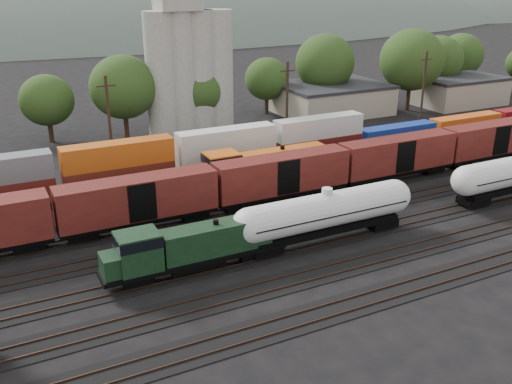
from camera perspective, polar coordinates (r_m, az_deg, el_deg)
name	(u,v)px	position (r m, az deg, el deg)	size (l,w,h in m)	color
ground	(291,222)	(56.14, 3.47, -3.05)	(600.00, 600.00, 0.00)	black
tracks	(291,222)	(56.12, 3.47, -3.01)	(180.00, 33.20, 0.20)	black
green_locomotive	(185,247)	(46.17, -7.09, -5.51)	(15.49, 2.73, 4.10)	black
tank_car_a	(326,212)	(51.48, 7.02, -2.01)	(18.43, 3.30, 4.83)	silver
orange_locomotive	(258,167)	(64.09, 0.25, 2.55)	(17.96, 2.99, 4.49)	black
boxcar_string	(343,164)	(63.78, 8.66, 2.74)	(184.40, 2.90, 4.20)	black
container_wall	(82,177)	(63.16, -16.99, 1.46)	(162.92, 2.60, 5.80)	black
grain_silo	(188,58)	(86.14, -6.77, 13.13)	(13.40, 5.00, 29.00)	#A6A398
industrial_sheds	(213,115)	(88.24, -4.31, 7.65)	(119.38, 17.26, 5.10)	#9E937F
tree_band	(202,82)	(89.14, -5.40, 10.94)	(163.68, 20.34, 14.17)	black
utility_poles	(205,114)	(73.03, -5.17, 7.75)	(122.20, 0.36, 12.00)	black
distant_hills	(75,65)	(311.27, -17.67, 12.03)	(860.00, 286.00, 130.00)	#59665B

